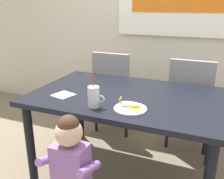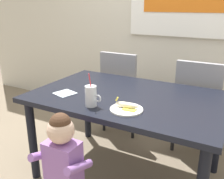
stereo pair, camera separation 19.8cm
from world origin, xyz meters
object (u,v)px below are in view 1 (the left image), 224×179
at_px(dining_table, 127,105).
at_px(peeled_banana, 131,105).
at_px(milk_cup, 94,98).
at_px(dining_chair_left, 114,88).
at_px(snack_plate, 130,109).
at_px(toddler_standing, 70,161).
at_px(dining_chair_right, 190,99).
at_px(paper_napkin, 63,95).

relative_size(dining_table, peeled_banana, 8.84).
relative_size(milk_cup, peeled_banana, 1.45).
relative_size(dining_table, dining_chair_left, 1.59).
bearing_deg(dining_chair_left, snack_plate, 117.59).
bearing_deg(toddler_standing, snack_plate, 57.63).
distance_m(dining_chair_right, paper_napkin, 1.31).
xyz_separation_m(toddler_standing, milk_cup, (-0.00, 0.35, 0.30)).
height_order(dining_table, snack_plate, snack_plate).
height_order(dining_table, peeled_banana, peeled_banana).
distance_m(dining_chair_left, milk_cup, 1.13).
bearing_deg(paper_napkin, snack_plate, -6.67).
height_order(dining_table, dining_chair_left, dining_chair_left).
distance_m(milk_cup, snack_plate, 0.27).
bearing_deg(dining_chair_right, dining_table, 57.33).
height_order(dining_table, paper_napkin, paper_napkin).
distance_m(dining_chair_right, milk_cup, 1.21).
bearing_deg(dining_chair_left, paper_napkin, 86.17).
distance_m(dining_chair_left, paper_napkin, 0.97).
bearing_deg(toddler_standing, peeled_banana, 58.68).
xyz_separation_m(toddler_standing, paper_napkin, (-0.34, 0.47, 0.23)).
distance_m(milk_cup, paper_napkin, 0.36).
height_order(toddler_standing, paper_napkin, toddler_standing).
bearing_deg(dining_chair_right, peeled_banana, 71.64).
distance_m(peeled_banana, paper_napkin, 0.59).
height_order(dining_chair_left, toddler_standing, dining_chair_left).
distance_m(toddler_standing, peeled_banana, 0.55).
bearing_deg(snack_plate, dining_chair_left, 117.59).
relative_size(snack_plate, paper_napkin, 1.53).
xyz_separation_m(dining_chair_left, dining_chair_right, (0.85, -0.03, 0.00)).
bearing_deg(paper_napkin, dining_chair_left, 86.17).
bearing_deg(snack_plate, dining_chair_right, 71.98).
bearing_deg(toddler_standing, dining_table, 79.45).
bearing_deg(dining_chair_left, dining_table, 119.07).
height_order(dining_chair_right, milk_cup, milk_cup).
bearing_deg(toddler_standing, dining_chair_right, 67.47).
xyz_separation_m(dining_table, dining_chair_right, (0.44, 0.69, -0.13)).
bearing_deg(milk_cup, toddler_standing, -89.59).
bearing_deg(dining_table, peeled_banana, -65.62).
bearing_deg(peeled_banana, snack_plate, -82.32).
distance_m(milk_cup, peeled_banana, 0.26).
relative_size(toddler_standing, milk_cup, 3.34).
xyz_separation_m(dining_table, peeled_banana, (0.12, -0.27, 0.12)).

